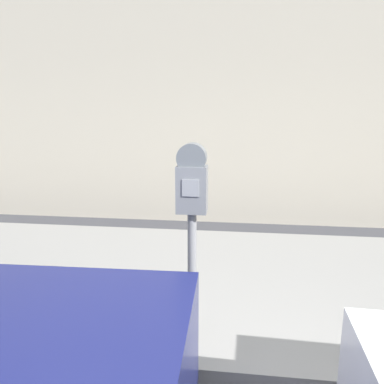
% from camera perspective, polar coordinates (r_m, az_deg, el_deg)
% --- Properties ---
extents(sidewalk, '(24.00, 2.80, 0.15)m').
position_cam_1_polar(sidewalk, '(3.85, 2.37, -13.48)').
color(sidewalk, '#9E9B96').
rests_on(sidewalk, ground_plane).
extents(building_facade, '(24.00, 0.30, 5.75)m').
position_cam_1_polar(building_facade, '(6.02, 4.77, 23.04)').
color(building_facade, beige).
rests_on(building_facade, ground_plane).
extents(parking_meter, '(0.19, 0.15, 1.40)m').
position_cam_1_polar(parking_meter, '(2.42, -0.00, -1.56)').
color(parking_meter, gray).
rests_on(parking_meter, sidewalk).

